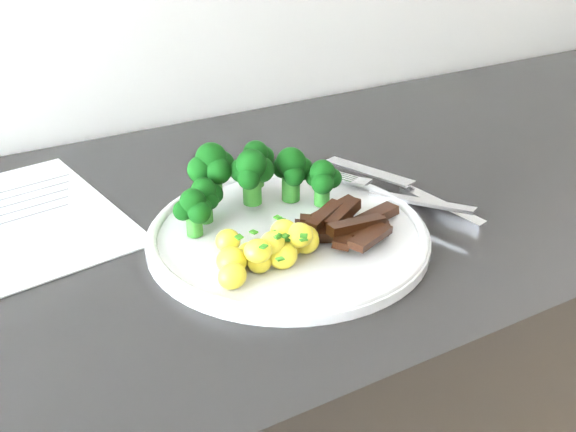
# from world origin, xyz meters

# --- Properties ---
(recipe_paper) EXTENTS (0.24, 0.31, 0.00)m
(recipe_paper) POSITION_xyz_m (-0.18, 1.78, 0.93)
(recipe_paper) COLOR white
(recipe_paper) RESTS_ON counter
(plate) EXTENTS (0.30, 0.30, 0.02)m
(plate) POSITION_xyz_m (0.06, 1.59, 0.93)
(plate) COLOR white
(plate) RESTS_ON counter
(broccoli) EXTENTS (0.20, 0.11, 0.08)m
(broccoli) POSITION_xyz_m (0.04, 1.66, 0.98)
(broccoli) COLOR #286C1F
(broccoli) RESTS_ON plate
(potatoes) EXTENTS (0.12, 0.10, 0.04)m
(potatoes) POSITION_xyz_m (0.02, 1.55, 0.95)
(potatoes) COLOR gold
(potatoes) RESTS_ON plate
(beef_strips) EXTENTS (0.13, 0.10, 0.03)m
(beef_strips) POSITION_xyz_m (0.11, 1.56, 0.94)
(beef_strips) COLOR black
(beef_strips) RESTS_ON plate
(fork) EXTENTS (0.10, 0.18, 0.02)m
(fork) POSITION_xyz_m (0.20, 1.59, 0.94)
(fork) COLOR silver
(fork) RESTS_ON plate
(knife) EXTENTS (0.07, 0.23, 0.03)m
(knife) POSITION_xyz_m (0.24, 1.59, 0.93)
(knife) COLOR silver
(knife) RESTS_ON plate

